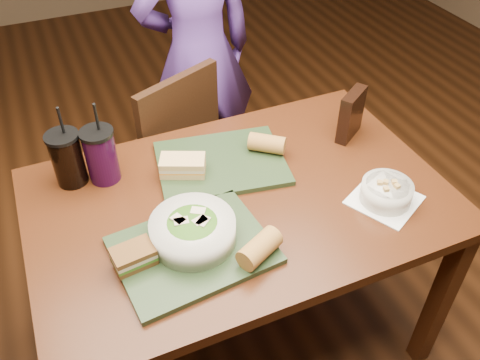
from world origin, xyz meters
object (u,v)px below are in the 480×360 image
sandwich_near (134,256)px  chip_bag (351,115)px  sandwich_far (183,165)px  tray_near (193,250)px  cup_cola (67,158)px  soup_bowl (386,192)px  chair_far (177,150)px  baguette_near (260,248)px  tray_far (221,163)px  dining_table (240,217)px  diner (198,54)px  cup_berry (101,155)px  baguette_far (267,143)px  salad_bowl (193,229)px

sandwich_near → chip_bag: size_ratio=0.67×
sandwich_far → chip_bag: 0.62m
tray_near → cup_cola: cup_cola is taller
soup_bowl → cup_cola: bearing=151.3°
chair_far → tray_near: size_ratio=2.14×
baguette_near → tray_far: bearing=82.3°
dining_table → diner: (0.19, 0.93, 0.10)m
cup_berry → dining_table: bearing=-35.2°
tray_near → baguette_far: (0.38, 0.32, 0.04)m
baguette_near → baguette_far: baguette_near is taller
tray_far → cup_cola: size_ratio=1.47×
diner → tray_far: diner is taller
soup_bowl → cup_berry: (-0.77, 0.45, 0.06)m
dining_table → baguette_near: 0.30m
tray_near → tray_far: size_ratio=1.00×
dining_table → diner: bearing=78.2°
sandwich_far → cup_cola: (-0.34, 0.12, 0.05)m
sandwich_far → cup_berry: bearing=158.0°
sandwich_far → cup_berry: 0.26m
chair_far → cup_berry: size_ratio=3.13×
sandwich_far → tray_near: bearing=-104.0°
tray_near → salad_bowl: size_ratio=1.75×
chair_far → cup_berry: (-0.34, -0.37, 0.34)m
dining_table → chair_far: chair_far is taller
chair_far → tray_far: 0.53m
baguette_far → chip_bag: (0.32, -0.01, 0.04)m
salad_bowl → tray_near: bearing=-112.9°
chair_far → soup_bowl: chair_far is taller
baguette_near → cup_berry: cup_berry is taller
salad_bowl → sandwich_near: salad_bowl is taller
tray_far → salad_bowl: 0.36m
tray_near → salad_bowl: 0.06m
salad_bowl → sandwich_far: bearing=77.0°
soup_bowl → baguette_far: (-0.24, 0.35, 0.01)m
tray_far → soup_bowl: bearing=-42.1°
dining_table → cup_cola: bearing=148.6°
baguette_far → sandwich_far: bearing=179.4°
tray_near → baguette_near: bearing=-32.4°
soup_bowl → chip_bag: bearing=76.4°
chair_far → cup_berry: bearing=-132.7°
baguette_near → cup_berry: bearing=121.2°
chair_far → soup_bowl: (0.43, -0.82, 0.29)m
soup_bowl → sandwich_far: bearing=146.4°
soup_bowl → baguette_near: size_ratio=2.00×
sandwich_near → tray_far: bearing=39.9°
chair_far → sandwich_far: (-0.10, -0.46, 0.30)m
diner → salad_bowl: (-0.39, -1.06, 0.05)m
tray_near → soup_bowl: size_ratio=1.64×
dining_table → salad_bowl: (-0.20, -0.13, 0.15)m
salad_bowl → cup_berry: (-0.17, 0.39, 0.04)m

